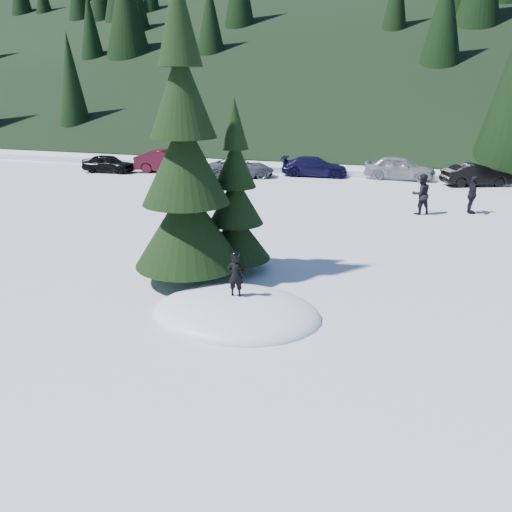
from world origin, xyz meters
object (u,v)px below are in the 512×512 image
(spruce_tall, at_px, (185,172))
(car_4, at_px, (399,168))
(car_3, at_px, (315,167))
(child_skier, at_px, (236,275))
(car_0, at_px, (108,163))
(spruce_short, at_px, (236,206))
(car_1, at_px, (169,161))
(car_5, at_px, (476,175))
(adult_0, at_px, (421,194))
(adult_1, at_px, (472,195))
(car_2, at_px, (240,168))

(spruce_tall, xyz_separation_m, car_4, (5.06, 20.60, -2.57))
(spruce_tall, xyz_separation_m, car_3, (-0.39, 20.09, -2.68))
(child_skier, bearing_deg, car_0, -53.32)
(spruce_short, height_order, car_3, spruce_short)
(car_1, height_order, car_5, car_1)
(car_0, distance_m, car_4, 19.77)
(car_3, height_order, car_5, car_5)
(adult_0, bearing_deg, car_4, -113.13)
(adult_1, bearing_deg, adult_0, 101.73)
(spruce_tall, distance_m, adult_1, 15.11)
(child_skier, bearing_deg, car_3, -87.98)
(spruce_short, relative_size, car_1, 1.16)
(child_skier, relative_size, car_3, 0.26)
(child_skier, height_order, car_2, child_skier)
(car_2, relative_size, car_3, 1.01)
(adult_0, distance_m, adult_1, 2.44)
(spruce_short, height_order, car_0, spruce_short)
(spruce_short, bearing_deg, car_1, 123.73)
(car_0, distance_m, car_5, 24.12)
(adult_1, height_order, car_1, adult_1)
(spruce_short, xyz_separation_m, adult_1, (7.79, 10.65, -1.22))
(adult_0, relative_size, car_5, 0.47)
(car_1, bearing_deg, car_2, -108.79)
(spruce_tall, bearing_deg, car_3, 91.11)
(car_4, relative_size, car_5, 1.10)
(car_3, bearing_deg, spruce_short, 179.50)
(spruce_tall, relative_size, adult_0, 4.59)
(spruce_tall, height_order, car_3, spruce_tall)
(car_1, xyz_separation_m, car_3, (10.09, 1.50, -0.12))
(adult_0, distance_m, car_4, 9.55)
(spruce_tall, bearing_deg, car_1, 119.41)
(spruce_short, distance_m, adult_1, 13.25)
(spruce_short, distance_m, child_skier, 3.48)
(spruce_tall, height_order, adult_0, spruce_tall)
(car_2, bearing_deg, adult_0, -145.58)
(car_3, xyz_separation_m, car_4, (5.45, 0.51, 0.11))
(car_0, bearing_deg, car_2, -88.08)
(car_0, bearing_deg, car_5, -87.76)
(car_1, bearing_deg, child_skier, -161.83)
(spruce_short, relative_size, car_2, 1.21)
(child_skier, xyz_separation_m, car_3, (-2.54, 21.81, -0.41))
(child_skier, xyz_separation_m, car_1, (-12.63, 20.31, -0.29))
(adult_0, height_order, car_3, adult_0)
(car_2, xyz_separation_m, car_3, (4.56, 1.99, 0.02))
(car_4, bearing_deg, car_5, -97.90)
(spruce_tall, height_order, child_skier, spruce_tall)
(spruce_short, distance_m, car_3, 18.80)
(car_2, height_order, car_4, car_4)
(car_3, distance_m, car_4, 5.47)
(car_2, xyz_separation_m, car_4, (10.01, 2.50, 0.13))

